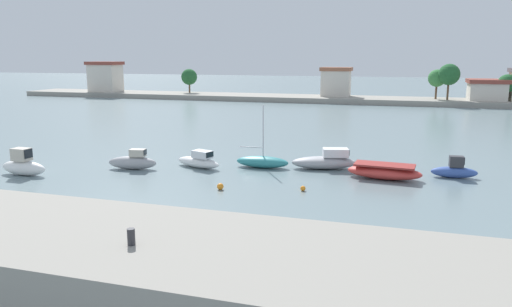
{
  "coord_description": "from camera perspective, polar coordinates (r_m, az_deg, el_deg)",
  "views": [
    {
      "loc": [
        16.45,
        -19.71,
        8.61
      ],
      "look_at": [
        5.22,
        17.26,
        0.86
      ],
      "focal_mm": 33.93,
      "sensor_mm": 36.0,
      "label": 1
    }
  ],
  "objects": [
    {
      "name": "mooring_buoy_1",
      "position": [
        31.77,
        5.56,
        -4.11
      ],
      "size": [
        0.34,
        0.34,
        0.34
      ],
      "primitive_type": "sphere",
      "color": "orange",
      "rests_on": "ground"
    },
    {
      "name": "distant_shoreline",
      "position": [
        95.48,
        10.63,
        7.17
      ],
      "size": [
        129.41,
        9.94,
        7.56
      ],
      "color": "gray",
      "rests_on": "ground"
    },
    {
      "name": "moored_boat_5",
      "position": [
        35.87,
        14.88,
        -2.08
      ],
      "size": [
        5.4,
        2.48,
        1.07
      ],
      "rotation": [
        0.0,
        0.0,
        -0.09
      ],
      "color": "#C63833",
      "rests_on": "ground"
    },
    {
      "name": "moored_boat_4",
      "position": [
        38.12,
        8.2,
        -0.9
      ],
      "size": [
        5.32,
        3.03,
        1.62
      ],
      "rotation": [
        0.0,
        0.0,
        0.26
      ],
      "color": "#9E9EA3",
      "rests_on": "ground"
    },
    {
      "name": "moored_boat_0",
      "position": [
        39.59,
        -25.74,
        -1.27
      ],
      "size": [
        3.91,
        1.27,
        2.02
      ],
      "rotation": [
        0.0,
        0.0,
        -0.04
      ],
      "color": "white",
      "rests_on": "ground"
    },
    {
      "name": "mooring_buoy_3",
      "position": [
        31.98,
        -4.23,
        -3.9
      ],
      "size": [
        0.44,
        0.44,
        0.44
      ],
      "primitive_type": "sphere",
      "color": "orange",
      "rests_on": "ground"
    },
    {
      "name": "ground_plane",
      "position": [
        27.08,
        -21.92,
        -8.04
      ],
      "size": [
        400.0,
        400.0,
        0.0
      ],
      "primitive_type": "plane",
      "color": "slate"
    },
    {
      "name": "moored_boat_2",
      "position": [
        38.4,
        -6.74,
        -0.88
      ],
      "size": [
        4.31,
        2.44,
        1.4
      ],
      "rotation": [
        0.0,
        0.0,
        -0.32
      ],
      "color": "white",
      "rests_on": "ground"
    },
    {
      "name": "moored_boat_6",
      "position": [
        37.78,
        22.36,
        -1.87
      ],
      "size": [
        3.28,
        1.23,
        1.6
      ],
      "rotation": [
        0.0,
        0.0,
        0.07
      ],
      "color": "#3856A8",
      "rests_on": "ground"
    },
    {
      "name": "moored_boat_3",
      "position": [
        38.15,
        0.74,
        -0.97
      ],
      "size": [
        4.24,
        1.57,
        4.94
      ],
      "rotation": [
        0.0,
        0.0,
        0.03
      ],
      "color": "teal",
      "rests_on": "ground"
    },
    {
      "name": "moored_boat_1",
      "position": [
        38.78,
        -14.29,
        -0.94
      ],
      "size": [
        3.95,
        1.74,
        1.59
      ],
      "rotation": [
        0.0,
        0.0,
        0.18
      ],
      "color": "#9E9EA3",
      "rests_on": "ground"
    },
    {
      "name": "mooring_bollard",
      "position": [
        16.12,
        -14.5,
        -9.49
      ],
      "size": [
        0.25,
        0.25,
        0.55
      ],
      "primitive_type": "cylinder",
      "color": "#2D2D33",
      "rests_on": "seawall_embankment"
    }
  ]
}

